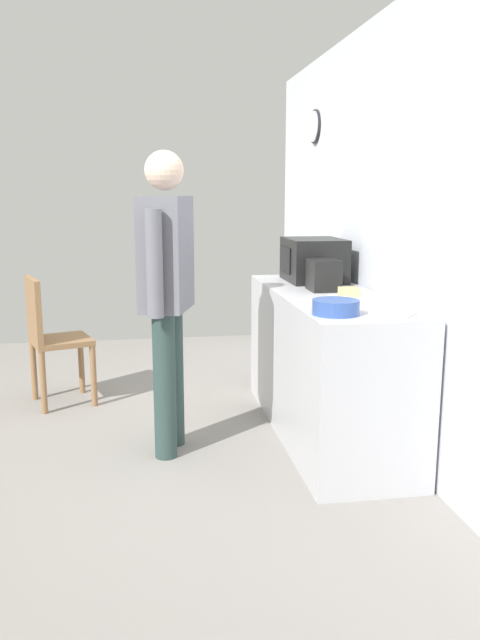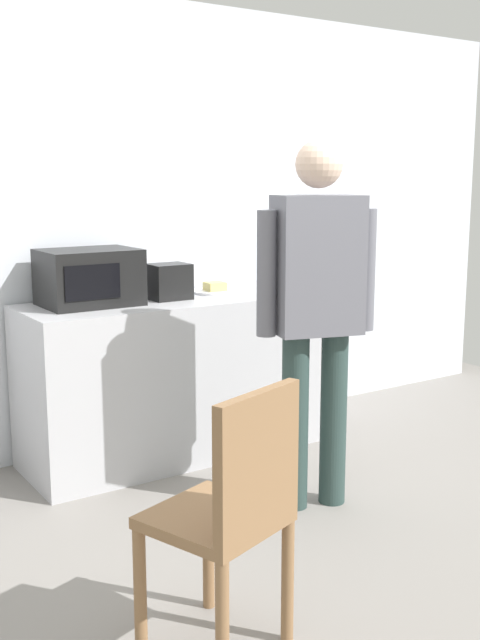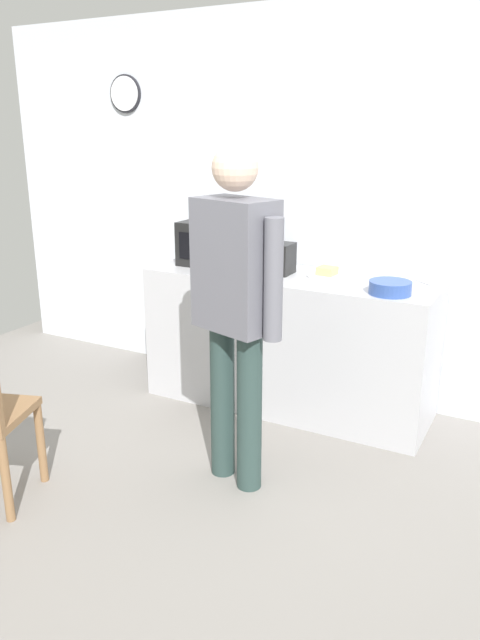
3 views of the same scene
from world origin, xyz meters
name	(u,v)px [view 3 (image 3 of 3)]	position (x,y,z in m)	size (l,w,h in m)	color
ground_plane	(205,496)	(0.00, 0.00, 0.00)	(6.00, 6.00, 0.00)	gray
back_wall	(324,209)	(0.00, 1.60, 1.30)	(5.40, 0.13, 2.60)	silver
kitchen_counter	(288,341)	(-0.08, 1.22, 0.46)	(1.90, 0.62, 0.91)	#B7B7BC
microwave	(220,243)	(-0.63, 1.29, 1.06)	(0.50, 0.39, 0.30)	black
sandwich_plate	(327,274)	(0.15, 1.28, 0.93)	(0.26, 0.26, 0.07)	white
salad_bowl	(390,288)	(0.62, 1.06, 0.95)	(0.24, 0.24, 0.08)	#33519E
toaster	(276,258)	(-0.18, 1.23, 1.01)	(0.22, 0.18, 0.20)	black
fork_utensil	(423,282)	(0.73, 1.41, 0.92)	(0.17, 0.02, 0.01)	silver
spoon_utensil	(288,265)	(-0.20, 1.47, 0.92)	(0.17, 0.02, 0.01)	silver
person_standing	(235,296)	(0.06, 0.22, 1.03)	(0.57, 0.35, 1.76)	#2B403C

